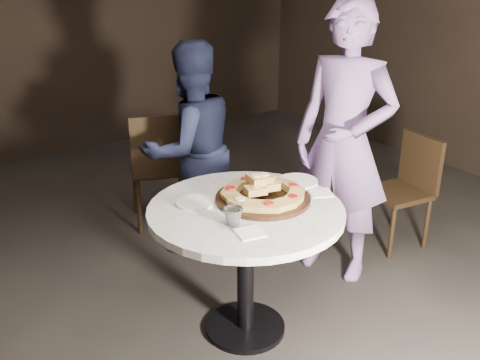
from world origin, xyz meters
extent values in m
plane|color=black|center=(0.00, 0.00, 0.00)|extent=(7.00, 7.00, 0.00)
cylinder|color=black|center=(-0.12, -0.03, 0.01)|extent=(0.57, 0.57, 0.03)
cylinder|color=black|center=(-0.12, -0.03, 0.37)|extent=(0.12, 0.12, 0.68)
cylinder|color=silver|center=(-0.12, -0.03, 0.72)|extent=(1.31, 1.31, 0.04)
cylinder|color=black|center=(0.00, -0.02, 0.75)|extent=(0.62, 0.62, 0.02)
cube|color=#A37E3F|center=(0.16, -0.06, 0.78)|extent=(0.09, 0.11, 0.05)
cylinder|color=#B60E17|center=(0.16, -0.06, 0.80)|extent=(0.05, 0.05, 0.01)
cube|color=#A37E3F|center=(0.16, 0.01, 0.78)|extent=(0.11, 0.12, 0.05)
cube|color=#A37E3F|center=(0.14, 0.08, 0.78)|extent=(0.12, 0.13, 0.05)
cylinder|color=beige|center=(0.14, 0.08, 0.80)|extent=(0.07, 0.07, 0.01)
cube|color=#A37E3F|center=(0.08, 0.13, 0.78)|extent=(0.13, 0.13, 0.05)
cube|color=#A37E3F|center=(0.01, 0.15, 0.78)|extent=(0.11, 0.09, 0.05)
cylinder|color=#B60E17|center=(0.01, 0.15, 0.80)|extent=(0.05, 0.05, 0.01)
cube|color=#A37E3F|center=(-0.07, 0.14, 0.78)|extent=(0.13, 0.12, 0.05)
cube|color=#A37E3F|center=(-0.13, 0.09, 0.78)|extent=(0.13, 0.13, 0.05)
cylinder|color=#B60E17|center=(-0.13, 0.09, 0.80)|extent=(0.07, 0.07, 0.01)
cube|color=#A37E3F|center=(-0.16, 0.03, 0.78)|extent=(0.10, 0.11, 0.05)
cube|color=#A37E3F|center=(-0.17, -0.05, 0.78)|extent=(0.10, 0.12, 0.05)
cylinder|color=beige|center=(-0.17, -0.05, 0.80)|extent=(0.06, 0.06, 0.01)
cube|color=#A37E3F|center=(-0.14, -0.12, 0.78)|extent=(0.13, 0.13, 0.05)
cube|color=#A37E3F|center=(-0.08, -0.16, 0.78)|extent=(0.13, 0.13, 0.05)
cylinder|color=#B60E17|center=(-0.08, -0.16, 0.80)|extent=(0.07, 0.07, 0.01)
cube|color=#A37E3F|center=(-0.01, -0.19, 0.78)|extent=(0.11, 0.09, 0.05)
cube|color=#A37E3F|center=(0.06, -0.17, 0.78)|extent=(0.13, 0.12, 0.05)
cylinder|color=#B60E17|center=(0.06, -0.17, 0.80)|extent=(0.06, 0.06, 0.01)
cube|color=#A37E3F|center=(0.12, -0.13, 0.78)|extent=(0.13, 0.13, 0.05)
cube|color=#A37E3F|center=(0.05, -0.01, 0.81)|extent=(0.11, 0.12, 0.04)
cylinder|color=#2D6B1E|center=(0.05, -0.01, 0.83)|extent=(0.06, 0.06, 0.01)
cube|color=#A37E3F|center=(-0.01, 0.04, 0.81)|extent=(0.12, 0.13, 0.04)
cylinder|color=beige|center=(-0.01, 0.04, 0.83)|extent=(0.06, 0.06, 0.01)
cube|color=#A37E3F|center=(-0.05, -0.02, 0.81)|extent=(0.12, 0.10, 0.04)
cylinder|color=orange|center=(-0.05, -0.02, 0.83)|extent=(0.06, 0.06, 0.01)
cube|color=#A37E3F|center=(0.02, 0.01, 0.85)|extent=(0.13, 0.13, 0.04)
cylinder|color=beige|center=(0.02, 0.01, 0.87)|extent=(0.07, 0.07, 0.01)
cube|color=#A37E3F|center=(-0.02, 0.02, 0.85)|extent=(0.09, 0.11, 0.04)
cylinder|color=beige|center=(-0.02, 0.02, 0.87)|extent=(0.05, 0.05, 0.01)
cylinder|color=white|center=(-0.30, 0.15, 0.74)|extent=(0.21, 0.21, 0.01)
cylinder|color=white|center=(0.30, 0.06, 0.75)|extent=(0.29, 0.29, 0.01)
imported|color=silver|center=(-0.28, -0.16, 0.78)|extent=(0.12, 0.12, 0.09)
cube|color=white|center=(-0.27, -0.27, 0.74)|extent=(0.14, 0.14, 0.01)
cube|color=white|center=(0.30, -0.12, 0.74)|extent=(0.16, 0.16, 0.01)
cube|color=black|center=(0.14, 1.42, 0.45)|extent=(0.54, 0.54, 0.04)
cube|color=black|center=(0.06, 1.23, 0.67)|extent=(0.40, 0.19, 0.45)
cylinder|color=black|center=(0.37, 1.52, 0.22)|extent=(0.05, 0.05, 0.45)
cylinder|color=black|center=(0.03, 1.65, 0.22)|extent=(0.05, 0.05, 0.45)
cylinder|color=black|center=(0.24, 1.19, 0.22)|extent=(0.05, 0.05, 0.45)
cylinder|color=black|center=(-0.09, 1.32, 0.22)|extent=(0.05, 0.05, 0.45)
cube|color=black|center=(1.30, 0.14, 0.39)|extent=(0.42, 0.42, 0.03)
cube|color=black|center=(1.48, 0.11, 0.58)|extent=(0.09, 0.36, 0.39)
cylinder|color=black|center=(1.18, 0.32, 0.19)|extent=(0.04, 0.04, 0.39)
cylinder|color=black|center=(1.13, 0.01, 0.19)|extent=(0.04, 0.04, 0.39)
cylinder|color=black|center=(1.48, 0.27, 0.19)|extent=(0.04, 0.04, 0.39)
cylinder|color=black|center=(1.43, -0.04, 0.19)|extent=(0.04, 0.04, 0.39)
imported|color=black|center=(0.14, 0.94, 0.71)|extent=(0.71, 0.56, 1.43)
imported|color=slate|center=(0.73, 0.14, 0.86)|extent=(0.61, 0.73, 1.71)
camera|label=1|loc=(-1.54, -1.97, 1.87)|focal=40.00mm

